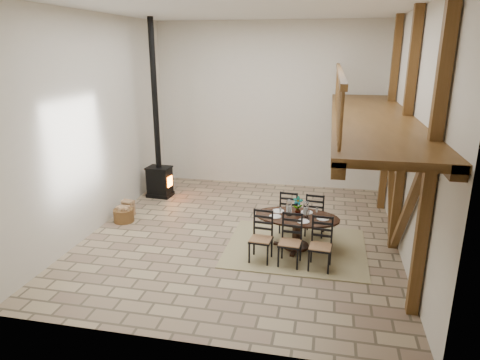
% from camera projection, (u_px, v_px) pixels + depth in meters
% --- Properties ---
extents(ground, '(8.00, 8.00, 0.00)m').
position_uv_depth(ground, '(242.00, 234.00, 10.11)').
color(ground, tan).
rests_on(ground, ground).
extents(room_shell, '(7.02, 8.02, 5.01)m').
position_uv_depth(room_shell, '(298.00, 107.00, 8.99)').
color(room_shell, beige).
rests_on(room_shell, ground).
extents(rug, '(3.00, 2.50, 0.02)m').
position_uv_depth(rug, '(296.00, 247.00, 9.40)').
color(rug, tan).
rests_on(rug, ground).
extents(dining_table, '(1.91, 2.13, 1.17)m').
position_uv_depth(dining_table, '(296.00, 233.00, 9.18)').
color(dining_table, black).
rests_on(dining_table, ground).
extents(wood_stove, '(0.73, 0.58, 5.00)m').
position_uv_depth(wood_stove, '(158.00, 160.00, 12.36)').
color(wood_stove, black).
rests_on(wood_stove, ground).
extents(log_basket, '(0.50, 0.50, 0.42)m').
position_uv_depth(log_basket, '(124.00, 215.00, 10.78)').
color(log_basket, brown).
rests_on(log_basket, ground).
extents(log_stack, '(0.34, 0.26, 0.42)m').
position_uv_depth(log_stack, '(128.00, 208.00, 11.17)').
color(log_stack, tan).
rests_on(log_stack, ground).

